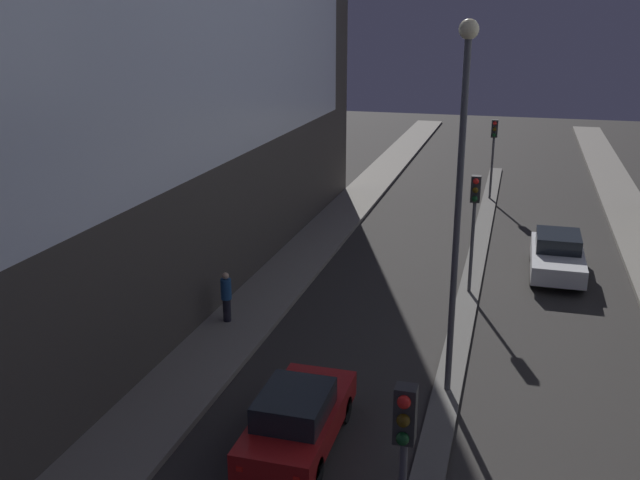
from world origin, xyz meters
The scene contains 8 objects.
median_strip centered at (0.00, 20.69, 0.06)m, with size 0.73×39.38×0.12m.
traffic_light_near centered at (0.00, 3.94, 3.15)m, with size 0.32×0.42×4.11m.
traffic_light_mid centered at (0.00, 18.56, 3.15)m, with size 0.32×0.42×4.11m.
traffic_light_far centered at (0.00, 32.32, 3.15)m, with size 0.32×0.42×4.11m.
street_lamp centered at (0.00, 11.51, 5.84)m, with size 0.46×0.46×9.13m.
car_left_lane centered at (-2.98, 8.14, 0.76)m, with size 1.71×4.13×1.52m.
car_right_lane centered at (2.98, 21.50, 0.77)m, with size 1.86×4.52×1.54m.
pedestrian_on_left_sidewalk centered at (-7.10, 13.85, 1.02)m, with size 0.33×0.33×1.61m.
Camera 1 is at (1.28, -5.13, 9.32)m, focal length 40.00 mm.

